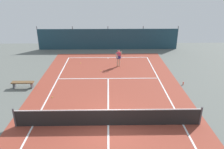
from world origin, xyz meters
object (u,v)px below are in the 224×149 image
Objects in this scene: tennis_ball_midcourt at (101,71)px; courtside_bench at (23,83)px; tennis_ball_by_sideline at (81,63)px; water_bottle at (183,83)px; tennis_net at (108,117)px; tennis_ball_near_player at (52,97)px; tennis_player at (119,57)px.

courtside_bench reaches higher than tennis_ball_midcourt.
tennis_ball_by_sideline is (-2.00, 2.06, 0.00)m from tennis_ball_midcourt.
water_bottle is at bearing -24.94° from tennis_ball_midcourt.
tennis_net is at bearing -37.20° from courtside_bench.
tennis_ball_midcourt is 1.00× the size of tennis_ball_by_sideline.
tennis_ball_near_player is at bearing 139.79° from tennis_net.
tennis_ball_by_sideline is 0.28× the size of water_bottle.
tennis_ball_near_player is 5.79m from tennis_ball_midcourt.
water_bottle reaches higher than tennis_ball_midcourt.
courtside_bench is at bearing 142.80° from tennis_net.
tennis_player is (0.97, 9.25, 0.45)m from tennis_net.
tennis_ball_near_player is 0.04× the size of courtside_bench.
tennis_player is 8.56m from courtside_bench.
tennis_player is at bearing 35.36° from tennis_ball_midcourt.
tennis_player is 24.85× the size of tennis_ball_near_player.
courtside_bench is at bearing -178.51° from water_bottle.
tennis_player reaches higher than tennis_net.
tennis_net is 5.02m from tennis_ball_near_player.
tennis_net is at bearing -75.26° from tennis_ball_by_sideline.
tennis_player is 3.86m from tennis_ball_by_sideline.
tennis_ball_near_player is 2.96m from courtside_bench.
tennis_ball_midcourt is 7.07m from water_bottle.
tennis_net is 7.69m from water_bottle.
tennis_net is 8.13m from tennis_ball_midcourt.
tennis_ball_near_player is at bearing -122.92° from tennis_ball_midcourt.
tennis_ball_near_player is 1.00× the size of tennis_ball_by_sideline.
tennis_ball_midcourt is 0.28× the size of water_bottle.
water_bottle is at bearing 11.12° from tennis_ball_near_player.
tennis_ball_by_sideline is 0.04× the size of courtside_bench.
water_bottle is (6.41, -2.98, 0.09)m from tennis_ball_midcourt.
tennis_ball_midcourt is (-1.64, -1.17, -0.93)m from tennis_player.
water_bottle is (4.77, -4.15, -0.84)m from tennis_player.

